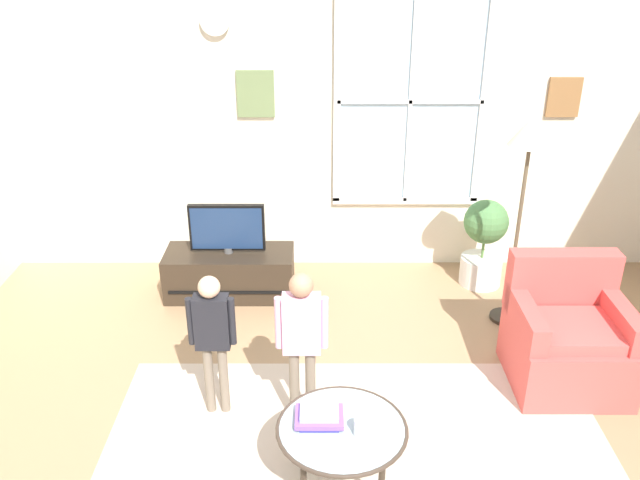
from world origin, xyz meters
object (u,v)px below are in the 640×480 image
at_px(tv_stand, 228,273).
at_px(book_stack, 317,416).
at_px(armchair, 564,338).
at_px(person_pink_shirt, 299,332).
at_px(television, 224,228).
at_px(remote_near_books, 361,426).
at_px(potted_plant_by_window, 481,240).
at_px(coffee_table, 340,432).
at_px(person_black_shirt, 210,330).
at_px(cup, 360,427).
at_px(remote_near_cup, 323,416).
at_px(floor_lamp, 526,153).

xyz_separation_m(tv_stand, book_stack, (0.78, -2.20, 0.28)).
relative_size(armchair, person_pink_shirt, 0.81).
height_order(television, armchair, armchair).
xyz_separation_m(remote_near_books, potted_plant_by_window, (1.21, 2.44, -0.03)).
height_order(tv_stand, remote_near_books, remote_near_books).
bearing_deg(book_stack, coffee_table, -22.18).
distance_m(coffee_table, person_black_shirt, 1.07).
distance_m(armchair, book_stack, 1.99).
bearing_deg(armchair, tv_stand, 154.12).
bearing_deg(remote_near_books, television, 114.31).
xyz_separation_m(coffee_table, cup, (0.11, -0.05, 0.08)).
distance_m(television, potted_plant_by_window, 2.24).
bearing_deg(remote_near_cup, floor_lamp, 49.46).
relative_size(armchair, remote_near_cup, 6.21).
bearing_deg(armchair, person_black_shirt, -171.57).
relative_size(tv_stand, coffee_table, 1.52).
bearing_deg(remote_near_books, armchair, 35.22).
bearing_deg(person_black_shirt, coffee_table, -40.93).
xyz_separation_m(tv_stand, remote_near_cup, (0.81, -2.17, 0.26)).
bearing_deg(cup, person_pink_shirt, 117.53).
distance_m(tv_stand, remote_near_cup, 2.34).
height_order(remote_near_books, floor_lamp, floor_lamp).
relative_size(book_stack, cup, 2.69).
xyz_separation_m(person_pink_shirt, person_black_shirt, (-0.56, 0.10, -0.04)).
xyz_separation_m(tv_stand, coffee_table, (0.90, -2.25, 0.22)).
distance_m(tv_stand, floor_lamp, 2.65).
distance_m(book_stack, floor_lamp, 2.53).
bearing_deg(coffee_table, armchair, 33.11).
bearing_deg(coffee_table, remote_near_books, -1.79).
relative_size(tv_stand, potted_plant_by_window, 1.38).
relative_size(armchair, floor_lamp, 0.51).
bearing_deg(coffee_table, television, 111.84).
distance_m(remote_near_books, floor_lamp, 2.44).
height_order(cup, potted_plant_by_window, potted_plant_by_window).
relative_size(book_stack, floor_lamp, 0.16).
bearing_deg(cup, potted_plant_by_window, 63.89).
height_order(armchair, cup, armchair).
relative_size(armchair, coffee_table, 1.20).
bearing_deg(book_stack, remote_near_cup, 38.69).
bearing_deg(remote_near_cup, television, 110.52).
bearing_deg(book_stack, armchair, 29.96).
bearing_deg(tv_stand, floor_lamp, -10.41).
distance_m(television, book_stack, 2.34).
bearing_deg(television, book_stack, -70.50).
bearing_deg(tv_stand, armchair, -25.88).
bearing_deg(cup, book_stack, 155.76).
xyz_separation_m(coffee_table, remote_near_books, (0.12, -0.00, 0.04)).
bearing_deg(remote_near_books, tv_stand, 114.28).
distance_m(person_pink_shirt, person_black_shirt, 0.57).
bearing_deg(armchair, remote_near_cup, -150.23).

